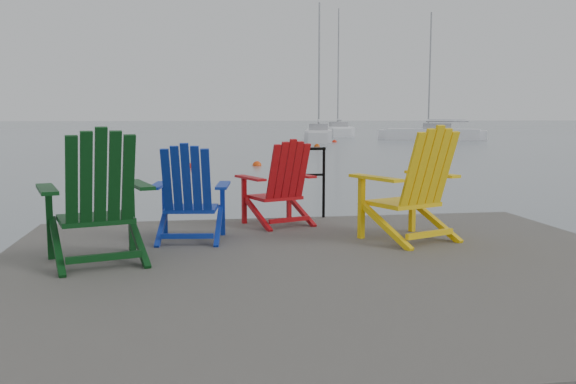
{
  "coord_description": "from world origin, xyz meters",
  "views": [
    {
      "loc": [
        -1.19,
        -5.1,
        1.8
      ],
      "look_at": [
        -0.01,
        2.34,
        0.85
      ],
      "focal_mm": 38.0,
      "sensor_mm": 36.0,
      "label": 1
    }
  ],
  "objects": [
    {
      "name": "ground",
      "position": [
        0.0,
        0.0,
        0.0
      ],
      "size": [
        400.0,
        400.0,
        0.0
      ],
      "primitive_type": "plane",
      "color": "slate",
      "rests_on": "ground"
    },
    {
      "name": "dock",
      "position": [
        0.0,
        0.0,
        0.35
      ],
      "size": [
        6.0,
        5.0,
        1.4
      ],
      "color": "#2E2B28",
      "rests_on": "ground"
    },
    {
      "name": "handrail",
      "position": [
        0.25,
        2.45,
        1.04
      ],
      "size": [
        0.48,
        0.04,
        0.9
      ],
      "color": "black",
      "rests_on": "dock"
    },
    {
      "name": "chair_green",
      "position": [
        -2.01,
        0.34,
        1.09
      ],
      "size": [
        1.09,
        1.04,
        1.17
      ],
      "rotation": [
        0.0,
        0.0,
        0.29
      ],
      "color": "#093411",
      "rests_on": "dock"
    },
    {
      "name": "chair_blue",
      "position": [
        -1.22,
        1.2,
        1.0
      ],
      "size": [
        0.86,
        0.81,
        1.0
      ],
      "rotation": [
        0.0,
        0.0,
        -0.13
      ],
      "color": "#0F2B9B",
      "rests_on": "dock"
    },
    {
      "name": "chair_red",
      "position": [
        -0.16,
        1.98,
        1.0
      ],
      "size": [
        0.96,
        0.92,
        1.0
      ],
      "rotation": [
        0.0,
        0.0,
        0.37
      ],
      "color": "#B10D12",
      "rests_on": "dock"
    },
    {
      "name": "chair_yellow",
      "position": [
        1.06,
        0.86,
        1.09
      ],
      "size": [
        1.13,
        1.08,
        1.16
      ],
      "rotation": [
        0.0,
        0.0,
        0.4
      ],
      "color": "yellow",
      "rests_on": "dock"
    },
    {
      "name": "sailboat_near",
      "position": [
        7.62,
        36.76,
        0.36
      ],
      "size": [
        3.28,
        7.19,
        9.81
      ],
      "rotation": [
        0.0,
        0.0,
        -0.22
      ],
      "color": "silver",
      "rests_on": "ground"
    },
    {
      "name": "sailboat_mid",
      "position": [
        12.07,
        49.31,
        0.36
      ],
      "size": [
        3.5,
        8.67,
        11.64
      ],
      "rotation": [
        0.0,
        0.0,
        -0.16
      ],
      "color": "white",
      "rests_on": "ground"
    },
    {
      "name": "sailboat_far",
      "position": [
        16.73,
        38.43,
        0.36
      ],
      "size": [
        6.87,
        4.7,
        9.63
      ],
      "rotation": [
        0.0,
        0.0,
        1.09
      ],
      "color": "white",
      "rests_on": "ground"
    },
    {
      "name": "buoy_a",
      "position": [
        -1.15,
        16.24,
        0.0
      ],
      "size": [
        0.36,
        0.36,
        0.36
      ],
      "primitive_type": "sphere",
      "color": "red",
      "rests_on": "ground"
    },
    {
      "name": "buoy_b",
      "position": [
        1.13,
        16.7,
        0.0
      ],
      "size": [
        0.33,
        0.33,
        0.33
      ],
      "primitive_type": "sphere",
      "color": "#EF450E",
      "rests_on": "ground"
    },
    {
      "name": "buoy_c",
      "position": [
        8.4,
        35.23,
        0.0
      ],
      "size": [
        0.33,
        0.33,
        0.33
      ],
      "primitive_type": "sphere",
      "color": "red",
      "rests_on": "ground"
    },
    {
      "name": "buoy_d",
      "position": [
        6.02,
        29.63,
        0.0
      ],
      "size": [
        0.34,
        0.34,
        0.34
      ],
      "primitive_type": "sphere",
      "color": "#BF430B",
      "rests_on": "ground"
    }
  ]
}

